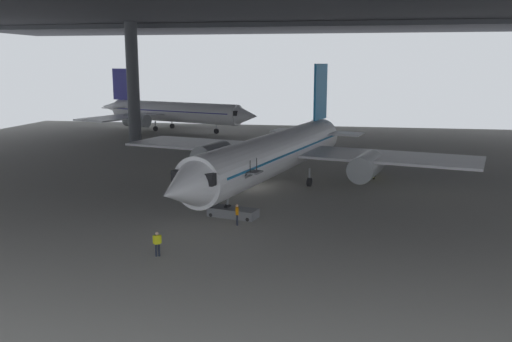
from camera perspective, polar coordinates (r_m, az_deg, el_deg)
name	(u,v)px	position (r m, az deg, el deg)	size (l,w,h in m)	color
ground_plane	(254,187)	(53.37, -0.24, -1.70)	(110.00, 110.00, 0.00)	gray
hangar_structure	(274,6)	(66.00, 1.89, 16.91)	(121.00, 99.00, 19.15)	#4C4F54
airplane_main	(277,153)	(52.07, 2.22, 1.93)	(37.16, 37.77, 11.89)	white
boarding_stairs	(234,208)	(42.97, -2.35, -3.86)	(4.50, 2.42, 4.75)	slate
crew_worker_near_nose	(157,242)	(34.86, -10.29, -7.37)	(0.51, 0.35, 1.58)	#232838
crew_worker_by_stairs	(237,213)	(40.76, -2.00, -4.44)	(0.30, 0.54, 1.61)	#232838
airplane_distant	(172,112)	(100.01, -8.77, 6.13)	(33.93, 33.69, 11.02)	white
baggage_tug	(369,173)	(58.97, 11.78, -0.18)	(1.51, 2.33, 0.90)	yellow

